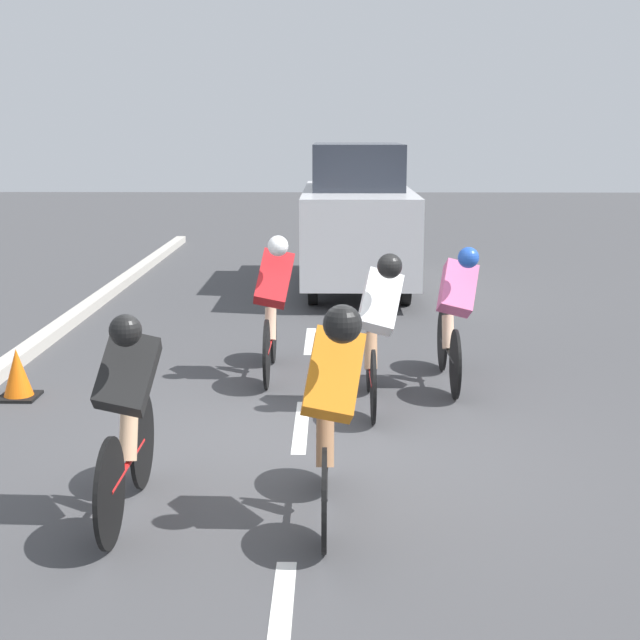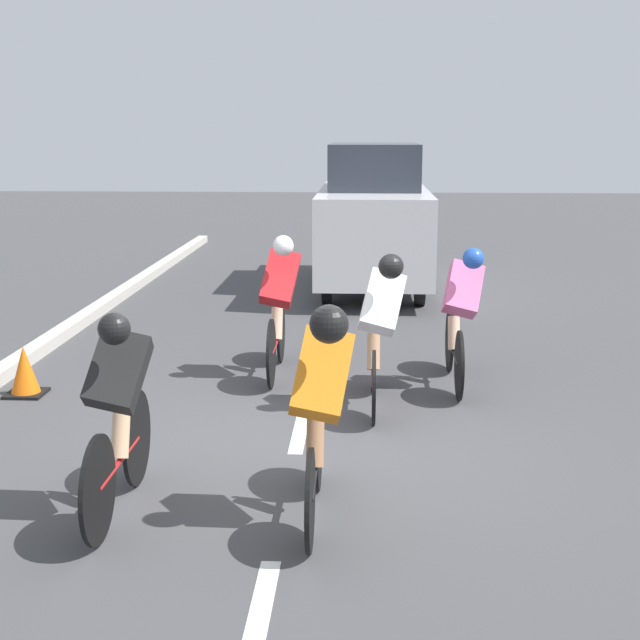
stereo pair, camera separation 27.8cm
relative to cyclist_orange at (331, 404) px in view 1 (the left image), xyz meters
name	(u,v)px [view 1 (the left image)]	position (x,y,z in m)	size (l,w,h in m)	color
ground_plane	(299,447)	(0.26, -1.42, -0.81)	(60.00, 60.00, 0.00)	#424244
lane_stripe_near	(280,626)	(0.26, 1.27, -0.81)	(0.12, 1.40, 0.01)	white
lane_stripe_mid	(301,426)	(0.26, -1.93, -0.81)	(0.12, 1.40, 0.01)	white
lane_stripe_far	(310,341)	(0.26, -5.13, -0.81)	(0.12, 1.40, 0.01)	white
cyclist_orange	(331,404)	(0.00, 0.00, 0.00)	(0.42, 1.61, 1.51)	black
cyclist_red	(273,303)	(0.61, -3.55, -0.03)	(0.43, 1.73, 1.51)	black
cyclist_pink	(454,313)	(-1.22, -3.23, -0.07)	(0.44, 1.71, 1.44)	black
cyclist_white	(377,326)	(-0.42, -2.46, -0.03)	(0.45, 1.65, 1.48)	black
cyclist_black	(127,412)	(1.33, -0.05, -0.07)	(0.42, 1.66, 1.44)	black
support_car	(357,218)	(-0.40, -8.88, 0.33)	(1.70, 4.44, 2.32)	black
traffic_cone	(17,375)	(3.01, -2.72, -0.58)	(0.36, 0.36, 0.49)	black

